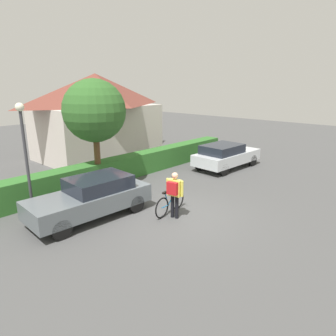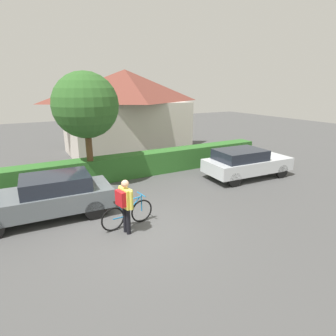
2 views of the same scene
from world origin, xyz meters
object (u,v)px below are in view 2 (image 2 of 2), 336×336
object	(u,v)px
parked_car_far	(246,162)
parked_car_near	(47,196)
person_rider	(125,202)
tree_kerbside	(86,106)
bicycle	(128,214)

from	to	relation	value
parked_car_far	parked_car_near	bearing A→B (deg)	-179.92
person_rider	tree_kerbside	bearing A→B (deg)	87.79
bicycle	person_rider	distance (m)	0.74
parked_car_far	person_rider	bearing A→B (deg)	-162.11
tree_kerbside	parked_car_near	bearing A→B (deg)	-128.83
person_rider	parked_car_far	bearing A→B (deg)	17.89
bicycle	person_rider	size ratio (longest dim) A/B	1.05
bicycle	person_rider	world-z (taller)	person_rider
bicycle	person_rider	bearing A→B (deg)	-119.01
person_rider	tree_kerbside	distance (m)	5.34
tree_kerbside	bicycle	bearing A→B (deg)	-89.70
bicycle	tree_kerbside	size ratio (longest dim) A/B	0.36
bicycle	tree_kerbside	bearing A→B (deg)	90.30
bicycle	person_rider	xyz separation A→B (m)	(-0.21, -0.37, 0.60)
bicycle	tree_kerbside	distance (m)	5.32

